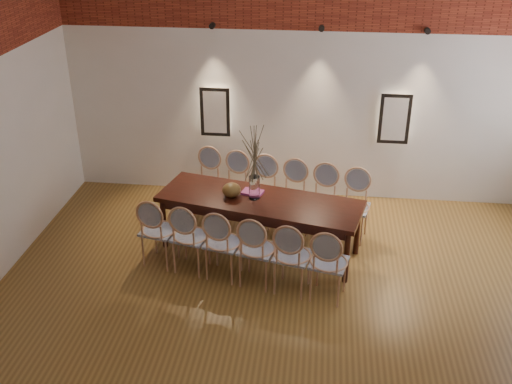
# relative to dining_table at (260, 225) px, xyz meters

# --- Properties ---
(floor) EXTENTS (7.00, 7.00, 0.02)m
(floor) POSITION_rel_dining_table_xyz_m (0.46, -1.80, -0.39)
(floor) COLOR brown
(floor) RESTS_ON ground
(wall_back) EXTENTS (7.00, 0.10, 4.00)m
(wall_back) POSITION_rel_dining_table_xyz_m (0.46, 1.75, 1.62)
(wall_back) COLOR silver
(wall_back) RESTS_ON ground
(brick_band_front) EXTENTS (7.00, 0.02, 1.50)m
(brick_band_front) POSITION_rel_dining_table_xyz_m (0.46, -5.28, 2.88)
(brick_band_front) COLOR maroon
(brick_band_front) RESTS_ON ground
(niche_left) EXTENTS (0.36, 0.06, 0.66)m
(niche_left) POSITION_rel_dining_table_xyz_m (-0.84, 1.65, 0.93)
(niche_left) COLOR #FFEAC6
(niche_left) RESTS_ON wall_back
(niche_right) EXTENTS (0.36, 0.06, 0.66)m
(niche_right) POSITION_rel_dining_table_xyz_m (1.76, 1.65, 0.93)
(niche_right) COLOR #FFEAC6
(niche_right) RESTS_ON wall_back
(spot_fixture_left) EXTENTS (0.08, 0.10, 0.08)m
(spot_fixture_left) POSITION_rel_dining_table_xyz_m (-0.84, 1.62, 2.17)
(spot_fixture_left) COLOR black
(spot_fixture_left) RESTS_ON wall_back
(spot_fixture_mid) EXTENTS (0.08, 0.10, 0.08)m
(spot_fixture_mid) POSITION_rel_dining_table_xyz_m (0.66, 1.62, 2.17)
(spot_fixture_mid) COLOR black
(spot_fixture_mid) RESTS_ON wall_back
(spot_fixture_right) EXTENTS (0.08, 0.10, 0.08)m
(spot_fixture_right) POSITION_rel_dining_table_xyz_m (2.06, 1.62, 2.17)
(spot_fixture_right) COLOR black
(spot_fixture_right) RESTS_ON wall_back
(dining_table) EXTENTS (2.69, 1.38, 0.75)m
(dining_table) POSITION_rel_dining_table_xyz_m (0.00, 0.00, 0.00)
(dining_table) COLOR black
(dining_table) RESTS_ON floor
(chair_near_a) EXTENTS (0.53, 0.53, 0.94)m
(chair_near_a) POSITION_rel_dining_table_xyz_m (-1.20, -0.44, 0.09)
(chair_near_a) COLOR tan
(chair_near_a) RESTS_ON floor
(chair_near_b) EXTENTS (0.53, 0.53, 0.94)m
(chair_near_b) POSITION_rel_dining_table_xyz_m (-0.78, -0.53, 0.09)
(chair_near_b) COLOR tan
(chair_near_b) RESTS_ON floor
(chair_near_c) EXTENTS (0.53, 0.53, 0.94)m
(chair_near_c) POSITION_rel_dining_table_xyz_m (-0.36, -0.63, 0.09)
(chair_near_c) COLOR tan
(chair_near_c) RESTS_ON floor
(chair_near_d) EXTENTS (0.53, 0.53, 0.94)m
(chair_near_d) POSITION_rel_dining_table_xyz_m (0.05, -0.72, 0.09)
(chair_near_d) COLOR tan
(chair_near_d) RESTS_ON floor
(chair_near_e) EXTENTS (0.53, 0.53, 0.94)m
(chair_near_e) POSITION_rel_dining_table_xyz_m (0.47, -0.82, 0.09)
(chair_near_e) COLOR tan
(chair_near_e) RESTS_ON floor
(chair_near_f) EXTENTS (0.53, 0.53, 0.94)m
(chair_near_f) POSITION_rel_dining_table_xyz_m (0.89, -0.91, 0.09)
(chair_near_f) COLOR tan
(chair_near_f) RESTS_ON floor
(chair_far_a) EXTENTS (0.53, 0.53, 0.94)m
(chair_far_a) POSITION_rel_dining_table_xyz_m (-0.89, 0.91, 0.09)
(chair_far_a) COLOR tan
(chair_far_a) RESTS_ON floor
(chair_far_b) EXTENTS (0.53, 0.53, 0.94)m
(chair_far_b) POSITION_rel_dining_table_xyz_m (-0.47, 0.82, 0.09)
(chair_far_b) COLOR tan
(chair_far_b) RESTS_ON floor
(chair_far_c) EXTENTS (0.53, 0.53, 0.94)m
(chair_far_c) POSITION_rel_dining_table_xyz_m (-0.05, 0.72, 0.09)
(chair_far_c) COLOR tan
(chair_far_c) RESTS_ON floor
(chair_far_d) EXTENTS (0.53, 0.53, 0.94)m
(chair_far_d) POSITION_rel_dining_table_xyz_m (0.36, 0.63, 0.09)
(chair_far_d) COLOR tan
(chair_far_d) RESTS_ON floor
(chair_far_e) EXTENTS (0.53, 0.53, 0.94)m
(chair_far_e) POSITION_rel_dining_table_xyz_m (0.78, 0.53, 0.09)
(chair_far_e) COLOR tan
(chair_far_e) RESTS_ON floor
(chair_far_f) EXTENTS (0.53, 0.53, 0.94)m
(chair_far_f) POSITION_rel_dining_table_xyz_m (1.20, 0.44, 0.09)
(chair_far_f) COLOR tan
(chair_far_f) RESTS_ON floor
(vase) EXTENTS (0.14, 0.14, 0.30)m
(vase) POSITION_rel_dining_table_xyz_m (-0.07, 0.02, 0.53)
(vase) COLOR silver
(vase) RESTS_ON dining_table
(dried_branches) EXTENTS (0.50, 0.50, 0.70)m
(dried_branches) POSITION_rel_dining_table_xyz_m (-0.07, 0.02, 0.98)
(dried_branches) COLOR #4A432F
(dried_branches) RESTS_ON vase
(bowl) EXTENTS (0.24, 0.24, 0.18)m
(bowl) POSITION_rel_dining_table_xyz_m (-0.36, 0.03, 0.46)
(bowl) COLOR brown
(bowl) RESTS_ON dining_table
(book) EXTENTS (0.29, 0.23, 0.03)m
(book) POSITION_rel_dining_table_xyz_m (-0.11, 0.14, 0.39)
(book) COLOR #92306D
(book) RESTS_ON dining_table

